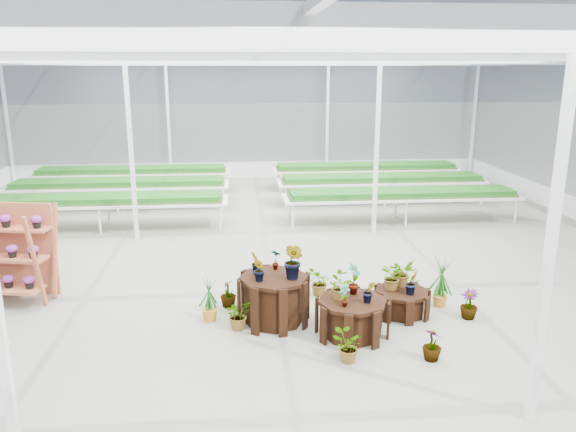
{
  "coord_description": "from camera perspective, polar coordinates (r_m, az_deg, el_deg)",
  "views": [
    {
      "loc": [
        -0.45,
        -9.67,
        4.1
      ],
      "look_at": [
        0.5,
        0.93,
        1.3
      ],
      "focal_mm": 35.0,
      "sensor_mm": 36.0,
      "label": 1
    }
  ],
  "objects": [
    {
      "name": "steel_frame",
      "position": [
        9.86,
        -2.44,
        3.91
      ],
      "size": [
        18.0,
        24.0,
        4.5
      ],
      "primitive_type": null,
      "color": "silver",
      "rests_on": "ground"
    },
    {
      "name": "plinth_low",
      "position": [
        9.94,
        11.42,
        -8.57
      ],
      "size": [
        0.97,
        0.97,
        0.43
      ],
      "primitive_type": "cylinder",
      "rotation": [
        0.0,
        0.0,
        0.01
      ],
      "color": "black",
      "rests_on": "ground"
    },
    {
      "name": "plinth_tall",
      "position": [
        9.4,
        -1.45,
        -8.43
      ],
      "size": [
        1.37,
        1.37,
        0.8
      ],
      "primitive_type": "cylinder",
      "rotation": [
        0.0,
        0.0,
        0.19
      ],
      "color": "black",
      "rests_on": "ground"
    },
    {
      "name": "nursery_plants",
      "position": [
        9.6,
        5.79,
        -7.43
      ],
      "size": [
        4.76,
        3.0,
        1.42
      ],
      "color": "#164E13",
      "rests_on": "ground"
    },
    {
      "name": "shelf_rack",
      "position": [
        11.27,
        -26.89,
        -3.53
      ],
      "size": [
        1.79,
        1.17,
        1.75
      ],
      "primitive_type": null,
      "rotation": [
        0.0,
        0.0,
        -0.19
      ],
      "color": "#98482E",
      "rests_on": "ground"
    },
    {
      "name": "plinth_mid",
      "position": [
        9.05,
        6.53,
        -10.19
      ],
      "size": [
        1.41,
        1.41,
        0.6
      ],
      "primitive_type": "cylinder",
      "rotation": [
        0.0,
        0.0,
        -0.3
      ],
      "color": "black",
      "rests_on": "ground"
    },
    {
      "name": "nursery_benches",
      "position": [
        17.27,
        -3.54,
        2.42
      ],
      "size": [
        16.0,
        7.0,
        0.84
      ],
      "primitive_type": null,
      "color": "silver",
      "rests_on": "ground"
    },
    {
      "name": "greenhouse_shell",
      "position": [
        9.86,
        -2.44,
        3.91
      ],
      "size": [
        18.0,
        24.0,
        4.5
      ],
      "primitive_type": null,
      "color": "white",
      "rests_on": "ground"
    },
    {
      "name": "ground_plane",
      "position": [
        10.51,
        -2.3,
        -8.22
      ],
      "size": [
        24.0,
        24.0,
        0.0
      ],
      "primitive_type": "plane",
      "color": "gray",
      "rests_on": "ground"
    }
  ]
}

